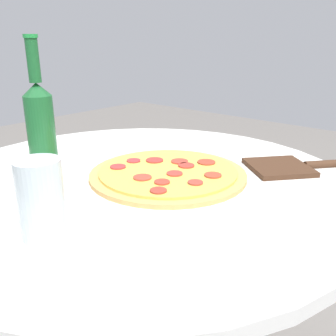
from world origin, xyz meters
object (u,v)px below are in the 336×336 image
(pizza, at_px, (168,173))
(beer_bottle, at_px, (40,122))
(pizza_paddle, at_px, (289,167))
(drinking_glass, at_px, (41,199))

(pizza, relative_size, beer_bottle, 1.16)
(pizza_paddle, xyz_separation_m, drinking_glass, (0.57, -0.16, 0.06))
(pizza, height_order, beer_bottle, beer_bottle)
(pizza, relative_size, pizza_paddle, 1.46)
(pizza_paddle, bearing_deg, drinking_glass, -156.05)
(drinking_glass, bearing_deg, pizza_paddle, 164.24)
(pizza, xyz_separation_m, pizza_paddle, (-0.23, 0.19, -0.00))
(beer_bottle, relative_size, pizza_paddle, 1.25)
(beer_bottle, xyz_separation_m, drinking_glass, (0.18, 0.29, -0.05))
(pizza_paddle, height_order, drinking_glass, drinking_glass)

